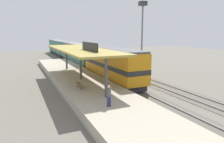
{
  "coord_description": "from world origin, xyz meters",
  "views": [
    {
      "loc": [
        -11.49,
        -24.22,
        6.54
      ],
      "look_at": [
        -1.38,
        -2.25,
        2.0
      ],
      "focal_mm": 32.8,
      "sensor_mm": 36.0,
      "label": 1
    }
  ],
  "objects_px": {
    "platform_bench": "(79,84)",
    "locomotive": "(111,64)",
    "passenger_carriage_front": "(77,53)",
    "person_waiting": "(109,95)",
    "passenger_carriage_rear": "(59,47)",
    "light_mast": "(142,22)"
  },
  "relations": [
    {
      "from": "locomotive",
      "to": "passenger_carriage_front",
      "type": "distance_m",
      "value": 18.0
    },
    {
      "from": "platform_bench",
      "to": "passenger_carriage_front",
      "type": "distance_m",
      "value": 23.86
    },
    {
      "from": "passenger_carriage_front",
      "to": "person_waiting",
      "type": "relative_size",
      "value": 11.7
    },
    {
      "from": "platform_bench",
      "to": "passenger_carriage_rear",
      "type": "bearing_deg",
      "value": 82.21
    },
    {
      "from": "platform_bench",
      "to": "locomotive",
      "type": "height_order",
      "value": "locomotive"
    },
    {
      "from": "passenger_carriage_front",
      "to": "light_mast",
      "type": "height_order",
      "value": "light_mast"
    },
    {
      "from": "platform_bench",
      "to": "passenger_carriage_rear",
      "type": "height_order",
      "value": "passenger_carriage_rear"
    },
    {
      "from": "platform_bench",
      "to": "passenger_carriage_rear",
      "type": "distance_m",
      "value": 44.29
    },
    {
      "from": "locomotive",
      "to": "light_mast",
      "type": "bearing_deg",
      "value": 30.48
    },
    {
      "from": "passenger_carriage_front",
      "to": "passenger_carriage_rear",
      "type": "bearing_deg",
      "value": 90.0
    },
    {
      "from": "platform_bench",
      "to": "person_waiting",
      "type": "xyz_separation_m",
      "value": [
        0.64,
        -6.18,
        0.51
      ]
    },
    {
      "from": "locomotive",
      "to": "passenger_carriage_rear",
      "type": "relative_size",
      "value": 0.72
    },
    {
      "from": "passenger_carriage_front",
      "to": "person_waiting",
      "type": "distance_m",
      "value": 29.75
    },
    {
      "from": "locomotive",
      "to": "passenger_carriage_front",
      "type": "height_order",
      "value": "locomotive"
    },
    {
      "from": "passenger_carriage_front",
      "to": "light_mast",
      "type": "distance_m",
      "value": 16.66
    },
    {
      "from": "passenger_carriage_front",
      "to": "passenger_carriage_rear",
      "type": "distance_m",
      "value": 20.8
    },
    {
      "from": "passenger_carriage_front",
      "to": "person_waiting",
      "type": "height_order",
      "value": "passenger_carriage_front"
    },
    {
      "from": "locomotive",
      "to": "passenger_carriage_rear",
      "type": "xyz_separation_m",
      "value": [
        0.0,
        38.8,
        -0.1
      ]
    },
    {
      "from": "locomotive",
      "to": "light_mast",
      "type": "height_order",
      "value": "light_mast"
    },
    {
      "from": "platform_bench",
      "to": "passenger_carriage_rear",
      "type": "relative_size",
      "value": 0.08
    },
    {
      "from": "platform_bench",
      "to": "light_mast",
      "type": "xyz_separation_m",
      "value": [
        13.8,
        9.67,
        7.05
      ]
    },
    {
      "from": "passenger_carriage_rear",
      "to": "locomotive",
      "type": "bearing_deg",
      "value": -90.0
    }
  ]
}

